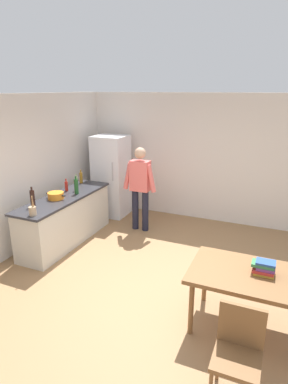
{
  "coord_description": "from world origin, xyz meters",
  "views": [
    {
      "loc": [
        1.55,
        -3.77,
        2.77
      ],
      "look_at": [
        -0.61,
        1.26,
        1.02
      ],
      "focal_mm": 30.36,
      "sensor_mm": 36.0,
      "label": 1
    }
  ],
  "objects": [
    {
      "name": "utensil_jar",
      "position": [
        -1.87,
        -0.16,
        0.98
      ],
      "size": [
        0.11,
        0.11,
        0.32
      ],
      "color": "tan",
      "rests_on": "kitchen_counter"
    },
    {
      "name": "book_stack",
      "position": [
        1.52,
        -0.25,
        0.83
      ],
      "size": [
        0.26,
        0.19,
        0.16
      ],
      "color": "gold",
      "rests_on": "dining_table"
    },
    {
      "name": "bottle_sauce_red",
      "position": [
        -2.15,
        1.09,
        1.0
      ],
      "size": [
        0.06,
        0.06,
        0.24
      ],
      "color": "#B22319",
      "rests_on": "kitchen_counter"
    },
    {
      "name": "bottle_oil_amber",
      "position": [
        -2.21,
        1.66,
        1.02
      ],
      "size": [
        0.06,
        0.06,
        0.28
      ],
      "color": "#996619",
      "rests_on": "kitchen_counter"
    },
    {
      "name": "chair",
      "position": [
        1.4,
        -1.27,
        0.53
      ],
      "size": [
        0.42,
        0.42,
        0.91
      ],
      "rotation": [
        0.0,
        0.0,
        -0.05
      ],
      "color": "brown",
      "rests_on": "ground_plane"
    },
    {
      "name": "person",
      "position": [
        -0.95,
        1.85,
        0.98
      ],
      "size": [
        0.7,
        0.22,
        1.7
      ],
      "color": "#1E1E2D",
      "rests_on": "ground_plane"
    },
    {
      "name": "bottle_wine_green",
      "position": [
        -1.87,
        1.01,
        1.05
      ],
      "size": [
        0.08,
        0.08,
        0.34
      ],
      "color": "#1E5123",
      "rests_on": "kitchen_counter"
    },
    {
      "name": "wall_back",
      "position": [
        0.0,
        3.0,
        1.35
      ],
      "size": [
        6.4,
        0.12,
        2.7
      ],
      "primitive_type": "cube",
      "color": "silver",
      "rests_on": "ground_plane"
    },
    {
      "name": "bottle_vinegar_tall",
      "position": [
        -2.0,
        1.21,
        1.04
      ],
      "size": [
        0.06,
        0.06,
        0.32
      ],
      "color": "gray",
      "rests_on": "kitchen_counter"
    },
    {
      "name": "bottle_wine_dark",
      "position": [
        -2.14,
        0.15,
        1.05
      ],
      "size": [
        0.08,
        0.08,
        0.34
      ],
      "color": "black",
      "rests_on": "kitchen_counter"
    },
    {
      "name": "refrigerator",
      "position": [
        -1.9,
        2.4,
        0.9
      ],
      "size": [
        0.7,
        0.67,
        1.8
      ],
      "color": "white",
      "rests_on": "ground_plane"
    },
    {
      "name": "kitchen_counter",
      "position": [
        -2.0,
        0.8,
        0.45
      ],
      "size": [
        0.64,
        2.2,
        0.9
      ],
      "color": "beige",
      "rests_on": "ground_plane"
    },
    {
      "name": "cooking_pot",
      "position": [
        -2.04,
        0.62,
        0.96
      ],
      "size": [
        0.4,
        0.28,
        0.12
      ],
      "color": "orange",
      "rests_on": "kitchen_counter"
    },
    {
      "name": "dining_table",
      "position": [
        1.4,
        -0.3,
        0.67
      ],
      "size": [
        1.4,
        0.9,
        0.75
      ],
      "color": "brown",
      "rests_on": "ground_plane"
    },
    {
      "name": "wall_left",
      "position": [
        -2.6,
        0.2,
        1.35
      ],
      "size": [
        0.12,
        5.6,
        2.7
      ],
      "primitive_type": "cube",
      "color": "silver",
      "rests_on": "ground_plane"
    },
    {
      "name": "ground_plane",
      "position": [
        0.0,
        0.0,
        0.0
      ],
      "size": [
        14.0,
        14.0,
        0.0
      ],
      "primitive_type": "plane",
      "color": "#936D47"
    }
  ]
}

